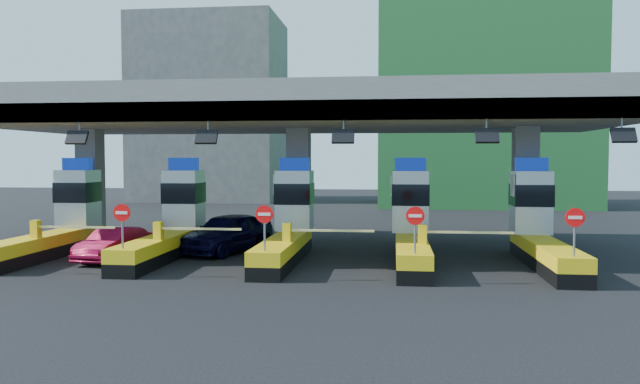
# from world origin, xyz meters

# --- Properties ---
(ground) EXTENTS (120.00, 120.00, 0.00)m
(ground) POSITION_xyz_m (0.00, 0.00, 0.00)
(ground) COLOR black
(ground) RESTS_ON ground
(toll_canopy) EXTENTS (28.00, 12.09, 7.00)m
(toll_canopy) POSITION_xyz_m (0.00, 2.87, 6.13)
(toll_canopy) COLOR slate
(toll_canopy) RESTS_ON ground
(toll_lane_far_left) EXTENTS (4.43, 8.00, 4.16)m
(toll_lane_far_left) POSITION_xyz_m (-10.00, 0.28, 1.40)
(toll_lane_far_left) COLOR black
(toll_lane_far_left) RESTS_ON ground
(toll_lane_left) EXTENTS (4.43, 8.00, 4.16)m
(toll_lane_left) POSITION_xyz_m (-5.00, 0.28, 1.40)
(toll_lane_left) COLOR black
(toll_lane_left) RESTS_ON ground
(toll_lane_center) EXTENTS (4.43, 8.00, 4.16)m
(toll_lane_center) POSITION_xyz_m (0.00, 0.28, 1.40)
(toll_lane_center) COLOR black
(toll_lane_center) RESTS_ON ground
(toll_lane_right) EXTENTS (4.43, 8.00, 4.16)m
(toll_lane_right) POSITION_xyz_m (5.00, 0.28, 1.40)
(toll_lane_right) COLOR black
(toll_lane_right) RESTS_ON ground
(toll_lane_far_right) EXTENTS (4.43, 8.00, 4.16)m
(toll_lane_far_right) POSITION_xyz_m (10.00, 0.28, 1.40)
(toll_lane_far_right) COLOR black
(toll_lane_far_right) RESTS_ON ground
(bg_building_scaffold) EXTENTS (18.00, 12.00, 28.00)m
(bg_building_scaffold) POSITION_xyz_m (12.00, 32.00, 14.00)
(bg_building_scaffold) COLOR #1E5926
(bg_building_scaffold) RESTS_ON ground
(bg_building_concrete) EXTENTS (14.00, 10.00, 18.00)m
(bg_building_concrete) POSITION_xyz_m (-14.00, 36.00, 9.00)
(bg_building_concrete) COLOR #4C4C49
(bg_building_concrete) RESTS_ON ground
(van) EXTENTS (3.70, 5.50, 1.74)m
(van) POSITION_xyz_m (-2.93, 1.47, 0.87)
(van) COLOR black
(van) RESTS_ON ground
(red_car) EXTENTS (1.80, 4.12, 1.32)m
(red_car) POSITION_xyz_m (-6.96, -1.13, 0.66)
(red_car) COLOR maroon
(red_car) RESTS_ON ground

